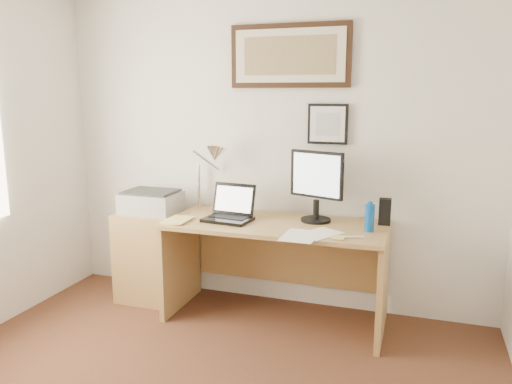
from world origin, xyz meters
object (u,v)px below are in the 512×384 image
at_px(water_bottle, 370,218).
at_px(lcd_monitor, 316,183).
at_px(side_cabinet, 151,256).
at_px(printer, 151,202).
at_px(book, 168,219).
at_px(desk, 278,250).
at_px(laptop, 230,212).

bearing_deg(water_bottle, lcd_monitor, 160.30).
bearing_deg(side_cabinet, printer, 82.57).
distance_m(book, lcd_monitor, 1.13).
bearing_deg(water_bottle, desk, 171.58).
height_order(water_bottle, laptop, laptop).
xyz_separation_m(laptop, lcd_monitor, (0.62, 0.15, 0.23)).
relative_size(side_cabinet, desk, 0.46).
relative_size(side_cabinet, lcd_monitor, 1.40).
relative_size(book, lcd_monitor, 0.45).
xyz_separation_m(water_bottle, lcd_monitor, (-0.40, 0.14, 0.20)).
bearing_deg(laptop, lcd_monitor, 13.24).
height_order(book, lcd_monitor, lcd_monitor).
xyz_separation_m(desk, laptop, (-0.35, -0.10, 0.29)).
xyz_separation_m(side_cabinet, book, (0.29, -0.24, 0.39)).
distance_m(desk, printer, 1.11).
distance_m(desk, laptop, 0.47).
bearing_deg(laptop, side_cabinet, 174.82).
height_order(laptop, lcd_monitor, lcd_monitor).
relative_size(side_cabinet, printer, 1.66).
height_order(side_cabinet, water_bottle, water_bottle).
xyz_separation_m(desk, lcd_monitor, (0.27, 0.04, 0.53)).
xyz_separation_m(side_cabinet, lcd_monitor, (1.34, 0.08, 0.68)).
bearing_deg(side_cabinet, desk, 1.89).
xyz_separation_m(book, desk, (0.78, 0.27, -0.24)).
height_order(water_bottle, printer, water_bottle).
relative_size(desk, lcd_monitor, 3.08).
relative_size(book, laptop, 0.64).
relative_size(desk, laptop, 4.40).
bearing_deg(desk, lcd_monitor, 9.46).
distance_m(water_bottle, laptop, 1.02).
relative_size(water_bottle, desk, 0.12).
bearing_deg(water_bottle, book, -173.18).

